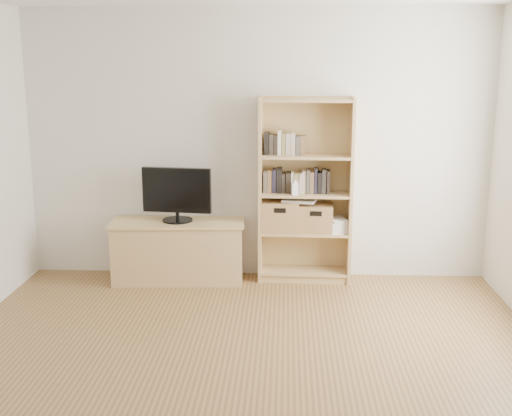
# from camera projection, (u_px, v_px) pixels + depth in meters

# --- Properties ---
(floor) EXTENTS (4.50, 5.00, 0.01)m
(floor) POSITION_uv_depth(u_px,v_px,m) (239.00, 400.00, 4.08)
(floor) COLOR brown
(floor) RESTS_ON ground
(back_wall) EXTENTS (4.50, 0.02, 2.60)m
(back_wall) POSITION_uv_depth(u_px,v_px,m) (257.00, 146.00, 6.22)
(back_wall) COLOR silver
(back_wall) RESTS_ON floor
(tv_stand) EXTENTS (1.27, 0.55, 0.57)m
(tv_stand) POSITION_uv_depth(u_px,v_px,m) (178.00, 252.00, 6.25)
(tv_stand) COLOR tan
(tv_stand) RESTS_ON floor
(bookshelf) EXTENTS (0.90, 0.34, 1.78)m
(bookshelf) POSITION_uv_depth(u_px,v_px,m) (305.00, 191.00, 6.13)
(bookshelf) COLOR tan
(bookshelf) RESTS_ON floor
(television) EXTENTS (0.67, 0.13, 0.52)m
(television) POSITION_uv_depth(u_px,v_px,m) (177.00, 194.00, 6.12)
(television) COLOR black
(television) RESTS_ON tv_stand
(books_row_mid) EXTENTS (0.81, 0.17, 0.22)m
(books_row_mid) POSITION_uv_depth(u_px,v_px,m) (305.00, 181.00, 6.13)
(books_row_mid) COLOR #514C46
(books_row_mid) RESTS_ON bookshelf
(books_row_upper) EXTENTS (0.36, 0.14, 0.19)m
(books_row_upper) POSITION_uv_depth(u_px,v_px,m) (285.00, 145.00, 6.07)
(books_row_upper) COLOR #514C46
(books_row_upper) RESTS_ON bookshelf
(baby_monitor) EXTENTS (0.07, 0.05, 0.11)m
(baby_monitor) POSITION_uv_depth(u_px,v_px,m) (295.00, 189.00, 6.03)
(baby_monitor) COLOR white
(baby_monitor) RESTS_ON bookshelf
(basket_left) EXTENTS (0.36, 0.30, 0.29)m
(basket_left) POSITION_uv_depth(u_px,v_px,m) (280.00, 216.00, 6.20)
(basket_left) COLOR tan
(basket_left) RESTS_ON bookshelf
(basket_right) EXTENTS (0.34, 0.29, 0.27)m
(basket_right) POSITION_uv_depth(u_px,v_px,m) (316.00, 218.00, 6.18)
(basket_right) COLOR tan
(basket_right) RESTS_ON bookshelf
(laptop) EXTENTS (0.35, 0.28, 0.02)m
(laptop) POSITION_uv_depth(u_px,v_px,m) (300.00, 200.00, 6.14)
(laptop) COLOR silver
(laptop) RESTS_ON basket_left
(magazine_stack) EXTENTS (0.22, 0.28, 0.11)m
(magazine_stack) POSITION_uv_depth(u_px,v_px,m) (336.00, 226.00, 6.18)
(magazine_stack) COLOR beige
(magazine_stack) RESTS_ON bookshelf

